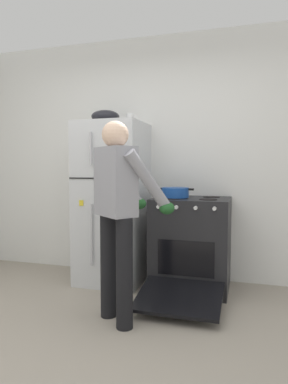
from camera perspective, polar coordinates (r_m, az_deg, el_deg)
The scene contains 8 objects.
ground at distance 2.50m, azimuth -11.14°, elevation -25.79°, with size 8.00×8.00×0.00m, color #9E9384.
kitchen_wall_back at distance 3.99m, azimuth 1.88°, elevation 5.65°, with size 6.00×0.10×2.70m, color white.
refrigerator at distance 3.77m, azimuth -5.15°, elevation -1.76°, with size 0.68×0.72×1.72m.
stove_range at distance 3.59m, azimuth 7.74°, elevation -8.58°, with size 0.76×1.23×0.94m.
person_cook at distance 2.74m, azimuth -4.09°, elevation -1.96°, with size 0.65×0.68×1.60m.
red_pot at distance 3.51m, azimuth 5.16°, elevation -0.09°, with size 0.38×0.28×0.10m.
coffee_mug at distance 3.77m, azimuth -2.31°, elevation 12.06°, with size 0.11×0.08×0.10m.
mixing_bowl at distance 3.82m, azimuth -6.38°, elevation 12.24°, with size 0.30×0.30×0.14m, color black.
Camera 1 is at (1.03, -1.91, 1.24)m, focal length 32.35 mm.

